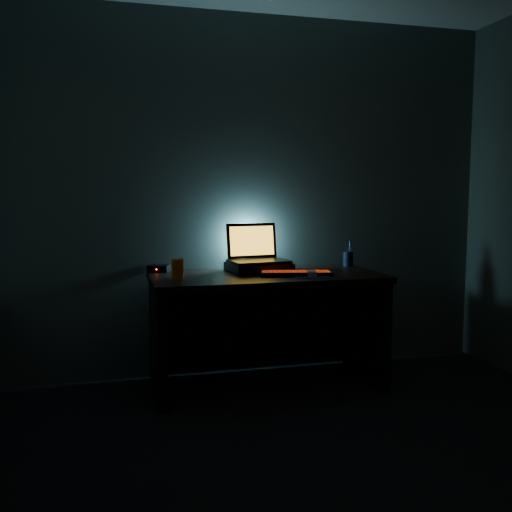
% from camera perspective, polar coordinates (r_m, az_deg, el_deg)
% --- Properties ---
extents(room, '(3.50, 4.00, 2.50)m').
position_cam_1_polar(room, '(2.16, 12.85, 5.43)').
color(room, black).
rests_on(room, ground).
extents(desk, '(1.50, 0.70, 0.75)m').
position_cam_1_polar(desk, '(3.81, 0.87, -5.55)').
color(desk, black).
rests_on(desk, ground).
extents(riser, '(0.44, 0.35, 0.06)m').
position_cam_1_polar(riser, '(3.83, 0.28, -1.11)').
color(riser, black).
rests_on(riser, desk).
extents(laptop, '(0.41, 0.33, 0.26)m').
position_cam_1_polar(laptop, '(3.87, -0.01, 0.30)').
color(laptop, black).
rests_on(laptop, riser).
extents(keyboard, '(0.48, 0.24, 0.03)m').
position_cam_1_polar(keyboard, '(3.66, 4.01, -1.73)').
color(keyboard, black).
rests_on(keyboard, desk).
extents(mousepad, '(0.26, 0.24, 0.00)m').
position_cam_1_polar(mousepad, '(3.64, 5.55, -1.99)').
color(mousepad, navy).
rests_on(mousepad, desk).
extents(mouse, '(0.08, 0.11, 0.03)m').
position_cam_1_polar(mouse, '(3.63, 5.55, -1.74)').
color(mouse, '#9D9CA2').
rests_on(mouse, mousepad).
extents(pen_cup, '(0.09, 0.09, 0.10)m').
position_cam_1_polar(pen_cup, '(4.17, 9.19, -0.29)').
color(pen_cup, black).
rests_on(pen_cup, desk).
extents(juice_glass, '(0.08, 0.08, 0.13)m').
position_cam_1_polar(juice_glass, '(3.52, -7.84, -1.30)').
color(juice_glass, '#CE640A').
rests_on(juice_glass, desk).
extents(router, '(0.17, 0.15, 0.05)m').
position_cam_1_polar(router, '(3.88, -9.69, -1.20)').
color(router, black).
rests_on(router, desk).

